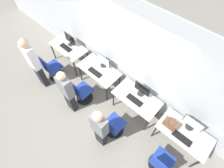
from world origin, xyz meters
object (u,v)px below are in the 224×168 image
(monitor_left, at_px, (103,61))
(person_left, at_px, (67,91))
(office_chair_far_left, at_px, (52,69))
(monitor_far_right, at_px, (193,124))
(office_chair_right, at_px, (113,126))
(keyboard_far_right, at_px, (182,138))
(mouse_left, at_px, (103,77))
(monitor_far_left, at_px, (70,39))
(mouse_far_right, at_px, (195,148))
(keyboard_left, at_px, (95,72))
(office_chair_far_right, at_px, (161,163))
(monitor_right, at_px, (142,89))
(keyboard_right, at_px, (135,100))
(handbag, at_px, (170,124))
(keyboard_far_left, at_px, (66,48))
(mouse_right, at_px, (144,108))
(mouse_far_left, at_px, (73,52))
(person_far_left, at_px, (34,62))
(office_chair_left, at_px, (82,93))
(person_right, at_px, (100,128))

(monitor_left, distance_m, person_left, 1.27)
(office_chair_far_left, xyz_separation_m, monitor_far_right, (3.88, 0.93, 0.54))
(office_chair_right, distance_m, keyboard_far_right, 1.56)
(office_chair_far_left, distance_m, mouse_left, 1.68)
(monitor_far_left, relative_size, mouse_far_right, 4.78)
(keyboard_left, height_order, office_chair_far_right, office_chair_far_right)
(person_left, distance_m, monitor_right, 1.80)
(monitor_left, height_order, keyboard_far_right, monitor_left)
(keyboard_right, distance_m, handbag, 0.97)
(mouse_far_right, bearing_deg, keyboard_right, 177.87)
(keyboard_right, relative_size, mouse_far_right, 4.79)
(keyboard_far_right, bearing_deg, monitor_right, 167.06)
(mouse_far_right, relative_size, office_chair_far_right, 0.10)
(keyboard_right, height_order, mouse_far_right, mouse_far_right)
(keyboard_far_left, distance_m, office_chair_far_left, 0.76)
(keyboard_left, bearing_deg, mouse_right, 0.83)
(mouse_far_left, height_order, keyboard_right, mouse_far_left)
(keyboard_far_right, relative_size, mouse_far_right, 4.79)
(person_left, distance_m, keyboard_far_right, 2.79)
(mouse_left, relative_size, handbag, 0.30)
(keyboard_right, relative_size, office_chair_right, 0.49)
(office_chair_far_left, xyz_separation_m, keyboard_right, (2.56, 0.65, 0.35))
(mouse_right, bearing_deg, keyboard_far_left, 179.08)
(person_far_left, xyz_separation_m, office_chair_far_right, (3.86, 0.35, -0.61))
(monitor_far_left, distance_m, monitor_far_right, 3.95)
(monitor_far_left, distance_m, office_chair_left, 1.66)
(monitor_far_right, bearing_deg, office_chair_right, -142.89)
(keyboard_far_left, bearing_deg, person_left, -37.31)
(office_chair_left, bearing_deg, office_chair_right, -5.64)
(keyboard_left, xyz_separation_m, person_right, (1.23, -1.06, 0.15))
(monitor_far_left, relative_size, monitor_left, 1.00)
(keyboard_left, distance_m, keyboard_right, 1.32)
(keyboard_right, bearing_deg, monitor_far_left, 174.95)
(mouse_right, height_order, handbag, handbag)
(keyboard_far_left, relative_size, office_chair_left, 0.49)
(monitor_far_left, xyz_separation_m, keyboard_far_left, (0.00, -0.21, -0.18))
(monitor_far_right, relative_size, office_chair_far_right, 0.49)
(mouse_right, xyz_separation_m, office_chair_right, (-0.33, -0.71, -0.36))
(keyboard_far_left, height_order, monitor_far_right, monitor_far_right)
(mouse_left, relative_size, office_chair_far_right, 0.10)
(office_chair_left, relative_size, monitor_far_right, 2.05)
(mouse_far_right, bearing_deg, office_chair_left, -169.30)
(person_right, bearing_deg, mouse_far_right, 31.50)
(keyboard_far_left, distance_m, office_chair_far_right, 3.99)
(mouse_far_left, bearing_deg, mouse_left, -3.26)
(office_chair_far_left, xyz_separation_m, person_right, (2.48, -0.45, 0.50))
(office_chair_far_left, height_order, office_chair_far_right, same)
(person_far_left, xyz_separation_m, keyboard_far_right, (3.89, 0.97, -0.26))
(monitor_right, bearing_deg, monitor_far_left, -179.49)
(keyboard_right, bearing_deg, mouse_left, -178.98)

